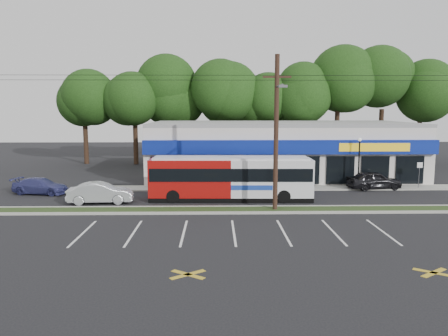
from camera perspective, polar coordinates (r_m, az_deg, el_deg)
name	(u,v)px	position (r m, az deg, el deg)	size (l,w,h in m)	color
ground	(230,215)	(27.65, 0.74, -6.10)	(120.00, 120.00, 0.00)	black
grass_strip	(229,210)	(28.61, 0.67, -5.50)	(40.00, 1.60, 0.12)	#253616
curb_south	(230,213)	(27.78, 0.73, -5.88)	(40.00, 0.25, 0.14)	#9E9E93
curb_north	(229,207)	(29.43, 0.62, -5.10)	(40.00, 0.25, 0.14)	#9E9E93
sidewalk	(286,188)	(36.90, 8.08, -2.57)	(32.00, 2.20, 0.10)	#9E9E93
strip_mall	(280,149)	(43.40, 7.35, 2.45)	(25.00, 12.55, 5.30)	silver
utility_pole	(274,128)	(28.03, 6.52, 5.24)	(50.00, 2.77, 10.00)	black
lamp_post	(359,157)	(37.76, 17.23, 1.41)	(0.30, 0.30, 4.25)	black
sign_post	(419,170)	(39.54, 24.16, -0.28)	(0.45, 0.10, 2.23)	#59595E
tree_line	(256,93)	(53.08, 4.23, 9.69)	(46.76, 6.76, 11.83)	black
metrobus	(231,177)	(31.74, 0.90, -1.21)	(11.81, 2.76, 3.16)	#960D0B
car_dark	(374,180)	(38.13, 18.99, -1.51)	(1.79, 4.45, 1.52)	black
car_silver	(100,193)	(31.95, -15.85, -3.15)	(1.57, 4.49, 1.48)	#A3A7AB
car_blue	(41,186)	(36.99, -22.84, -2.17)	(1.77, 4.35, 1.26)	navy
pedestrian_a	(289,184)	(33.79, 8.45, -2.05)	(0.67, 0.44, 1.82)	beige
pedestrian_b	(258,180)	(35.63, 4.45, -1.51)	(0.87, 0.68, 1.79)	#BDB3AA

